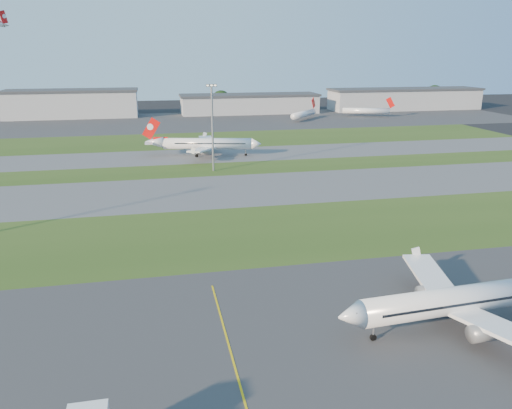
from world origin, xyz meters
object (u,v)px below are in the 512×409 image
object	(u,v)px
airliner_taxiing	(207,144)
mini_jet_far	(366,111)
light_mast_centre	(212,122)
airliner_parked	(462,300)
mini_jet_near	(304,114)

from	to	relation	value
airliner_taxiing	mini_jet_far	size ratio (longest dim) A/B	1.37
mini_jet_far	light_mast_centre	bearing A→B (deg)	-109.33
airliner_taxiing	mini_jet_far	distance (m)	136.82
light_mast_centre	airliner_taxiing	bearing A→B (deg)	88.46
airliner_parked	airliner_taxiing	distance (m)	121.65
airliner_taxiing	mini_jet_near	bearing A→B (deg)	-112.65
airliner_taxiing	mini_jet_near	world-z (taller)	airliner_taxiing
airliner_taxiing	mini_jet_far	xyz separation A→B (m)	(100.32, 93.03, -0.87)
light_mast_centre	airliner_parked	bearing A→B (deg)	-78.09
airliner_parked	light_mast_centre	world-z (taller)	light_mast_centre
mini_jet_near	light_mast_centre	world-z (taller)	light_mast_centre
mini_jet_near	mini_jet_far	world-z (taller)	same
airliner_parked	airliner_taxiing	size ratio (longest dim) A/B	0.93
airliner_taxiing	mini_jet_far	bearing A→B (deg)	-124.22
mini_jet_near	light_mast_centre	size ratio (longest dim) A/B	0.88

